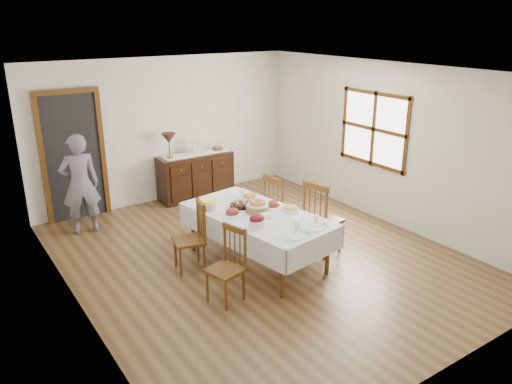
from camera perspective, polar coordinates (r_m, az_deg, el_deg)
ground at (r=7.21m, az=0.45°, el=-7.36°), size 6.00×6.00×0.00m
room_shell at (r=6.90m, az=-2.51°, el=5.93°), size 5.02×6.02×2.65m
dining_table at (r=6.79m, az=0.12°, el=-3.15°), size 1.40×2.27×0.73m
chair_left_near at (r=5.99m, az=-3.23°, el=-8.28°), size 0.47×0.47×0.92m
chair_left_far at (r=6.73m, az=-7.28°, el=-5.01°), size 0.48×0.48×0.95m
chair_right_near at (r=7.16m, az=7.42°, el=-2.88°), size 0.53×0.53×1.09m
chair_right_far at (r=7.59m, az=2.68°, el=-1.72°), size 0.49×0.49×1.01m
sideboard at (r=9.42m, az=-6.90°, el=1.83°), size 1.40×0.51×0.84m
person at (r=8.15m, az=-19.50°, el=1.19°), size 0.57×0.40×1.70m
bread_basket at (r=6.78m, az=0.17°, el=-1.70°), size 0.32×0.32×0.17m
egg_basket at (r=6.97m, az=-1.87°, el=-1.48°), size 0.27×0.27×0.11m
ham_platter_a at (r=6.71m, az=-2.73°, el=-2.37°), size 0.30×0.30×0.11m
ham_platter_b at (r=6.98m, az=2.03°, el=-1.48°), size 0.28×0.28×0.11m
beet_bowl at (r=6.31m, az=0.11°, el=-3.33°), size 0.21×0.21×0.17m
carrot_bowl at (r=7.20m, az=-0.72°, el=-0.68°), size 0.24×0.24×0.09m
pineapple_bowl at (r=6.93m, az=-5.64°, el=-1.47°), size 0.26×0.26×0.13m
casserole_dish at (r=6.83m, az=3.91°, el=-1.94°), size 0.24×0.24×0.07m
butter_dish at (r=6.57m, az=1.04°, el=-2.77°), size 0.15×0.11×0.07m
setting_left at (r=6.14m, az=4.51°, el=-4.65°), size 0.44×0.31×0.10m
setting_right at (r=6.39m, az=6.75°, el=-3.74°), size 0.44×0.31×0.10m
glass_far_a at (r=7.08m, az=-4.91°, el=-1.03°), size 0.07×0.07×0.10m
glass_far_b at (r=7.42m, az=-1.55°, el=-0.01°), size 0.07×0.07×0.10m
runner at (r=9.33m, az=-6.85°, el=4.39°), size 1.30×0.35×0.01m
table_lamp at (r=9.02m, az=-9.94°, el=5.99°), size 0.26×0.26×0.46m
picture_frame at (r=9.28m, az=-6.69°, el=5.17°), size 0.22×0.08×0.28m
deco_bowl at (r=9.55m, az=-4.42°, el=4.96°), size 0.20×0.20×0.06m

